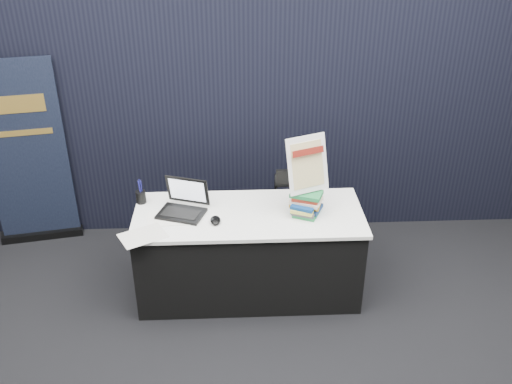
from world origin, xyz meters
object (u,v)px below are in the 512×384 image
object	(u,v)px
pullup_banner	(29,165)
stacking_chair	(299,220)
laptop	(181,205)
book_stack_tall	(306,202)
book_stack_short	(304,210)
display_table	(249,252)
info_sign	(307,165)

from	to	relation	value
pullup_banner	stacking_chair	world-z (taller)	pullup_banner
laptop	book_stack_tall	xyz separation A→B (m)	(0.97, -0.04, 0.03)
laptop	book_stack_short	bearing A→B (deg)	12.41
laptop	pullup_banner	size ratio (longest dim) A/B	0.23
display_table	stacking_chair	xyz separation A→B (m)	(0.44, 0.28, 0.13)
info_sign	stacking_chair	size ratio (longest dim) A/B	0.50
book_stack_short	pullup_banner	distance (m)	2.57
display_table	info_sign	distance (m)	0.89
info_sign	stacking_chair	world-z (taller)	info_sign
info_sign	pullup_banner	xyz separation A→B (m)	(-2.41, 0.86, -0.37)
book_stack_short	stacking_chair	world-z (taller)	stacking_chair
display_table	pullup_banner	world-z (taller)	pullup_banner
book_stack_short	info_sign	size ratio (longest dim) A/B	0.49
display_table	stacking_chair	world-z (taller)	stacking_chair
book_stack_tall	book_stack_short	xyz separation A→B (m)	(-0.02, -0.06, -0.04)
display_table	book_stack_short	xyz separation A→B (m)	(0.43, -0.06, 0.43)
pullup_banner	display_table	bearing A→B (deg)	-34.81
laptop	book_stack_tall	bearing A→B (deg)	16.18
display_table	info_sign	xyz separation A→B (m)	(0.45, 0.03, 0.77)
book_stack_short	pullup_banner	xyz separation A→B (m)	(-2.39, 0.96, -0.02)
laptop	info_sign	size ratio (longest dim) A/B	0.91
display_table	pullup_banner	size ratio (longest dim) A/B	1.03
pullup_banner	book_stack_short	bearing A→B (deg)	-32.12
book_stack_short	pullup_banner	bearing A→B (deg)	158.22
book_stack_short	stacking_chair	size ratio (longest dim) A/B	0.24
book_stack_short	pullup_banner	size ratio (longest dim) A/B	0.13
book_stack_tall	book_stack_short	distance (m)	0.08
laptop	book_stack_tall	size ratio (longest dim) A/B	1.50
book_stack_short	stacking_chair	bearing A→B (deg)	88.06
info_sign	stacking_chair	distance (m)	0.69
laptop	info_sign	distance (m)	1.03
book_stack_tall	info_sign	size ratio (longest dim) A/B	0.60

